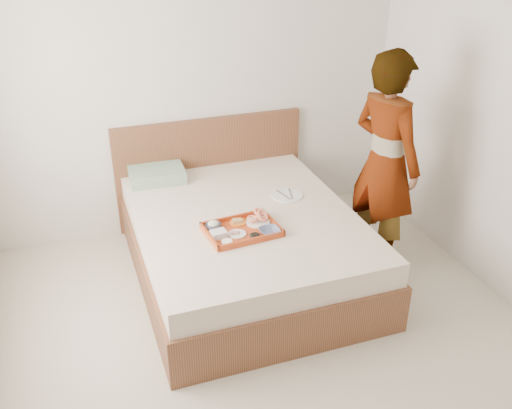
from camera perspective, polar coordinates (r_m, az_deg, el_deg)
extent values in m
cube|color=beige|center=(3.71, 2.82, -15.44)|extent=(3.50, 4.00, 0.01)
cube|color=silver|center=(4.79, -6.03, 12.49)|extent=(3.50, 0.01, 2.60)
cube|color=brown|center=(4.32, -1.07, -4.05)|extent=(1.65, 2.00, 0.53)
cube|color=brown|center=(5.05, -4.59, 3.43)|extent=(1.65, 0.06, 0.95)
cube|color=#91B48F|center=(4.76, -9.85, 2.93)|extent=(0.46, 0.32, 0.11)
cube|color=#C25017|center=(3.95, -1.42, -2.51)|extent=(0.53, 0.40, 0.05)
cylinder|color=white|center=(4.05, 0.21, -1.77)|extent=(0.19, 0.19, 0.01)
imported|color=#132342|center=(3.91, 1.35, -2.67)|extent=(0.15, 0.15, 0.03)
cylinder|color=black|center=(3.86, -0.10, -3.21)|extent=(0.08, 0.08, 0.03)
cylinder|color=white|center=(3.91, -1.88, -2.95)|extent=(0.13, 0.13, 0.01)
cylinder|color=orange|center=(4.05, -1.82, -1.78)|extent=(0.13, 0.13, 0.01)
imported|color=#132342|center=(3.99, -4.27, -2.16)|extent=(0.12, 0.12, 0.03)
cube|color=silver|center=(3.88, -3.74, -2.96)|extent=(0.11, 0.09, 0.05)
cylinder|color=white|center=(3.80, -2.89, -3.78)|extent=(0.08, 0.08, 0.03)
cylinder|color=white|center=(4.46, 3.10, 0.92)|extent=(0.27, 0.27, 0.01)
imported|color=silver|center=(4.36, 12.75, 4.08)|extent=(0.55, 0.70, 1.69)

